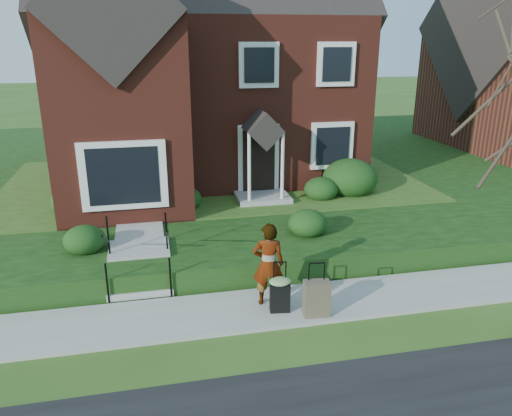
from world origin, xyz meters
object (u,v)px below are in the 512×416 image
object	(u,v)px
front_steps	(140,263)
suitcase_black	(280,292)
suitcase_olive	(317,298)
woman	(268,264)

from	to	relation	value
front_steps	suitcase_black	distance (m)	3.47
suitcase_black	suitcase_olive	world-z (taller)	suitcase_olive
front_steps	suitcase_olive	distance (m)	4.19
suitcase_black	front_steps	bearing A→B (deg)	150.90
front_steps	woman	bearing A→B (deg)	-33.32
front_steps	suitcase_black	bearing A→B (deg)	-36.78
woman	suitcase_black	world-z (taller)	woman
suitcase_black	suitcase_olive	distance (m)	0.74
woman	suitcase_black	size ratio (longest dim) A/B	1.67
woman	suitcase_olive	distance (m)	1.18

